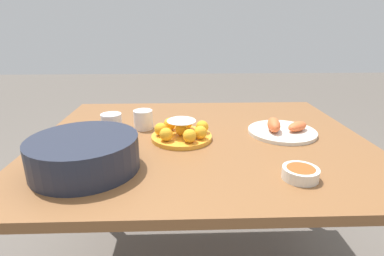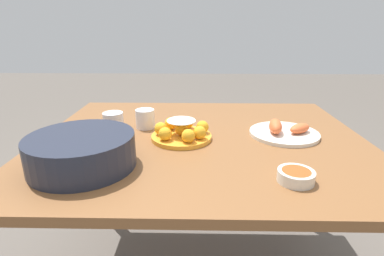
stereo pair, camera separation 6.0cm
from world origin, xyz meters
name	(u,v)px [view 2 (the right image)]	position (x,y,z in m)	size (l,w,h in m)	color
dining_table	(202,157)	(0.00, 0.00, 0.62)	(1.24, 1.04, 0.71)	brown
cake_plate	(182,132)	(0.08, 0.02, 0.74)	(0.23, 0.23, 0.08)	gold
serving_bowl	(82,150)	(0.37, 0.26, 0.76)	(0.32, 0.32, 0.10)	#232838
sauce_bowl	(296,176)	(-0.26, 0.34, 0.73)	(0.10, 0.10, 0.03)	silver
seafood_platter	(284,131)	(-0.32, -0.02, 0.73)	(0.27, 0.27, 0.06)	silver
cup_near	(145,119)	(0.24, -0.10, 0.75)	(0.08, 0.08, 0.08)	white
cup_far	(113,123)	(0.35, -0.04, 0.75)	(0.08, 0.08, 0.08)	white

